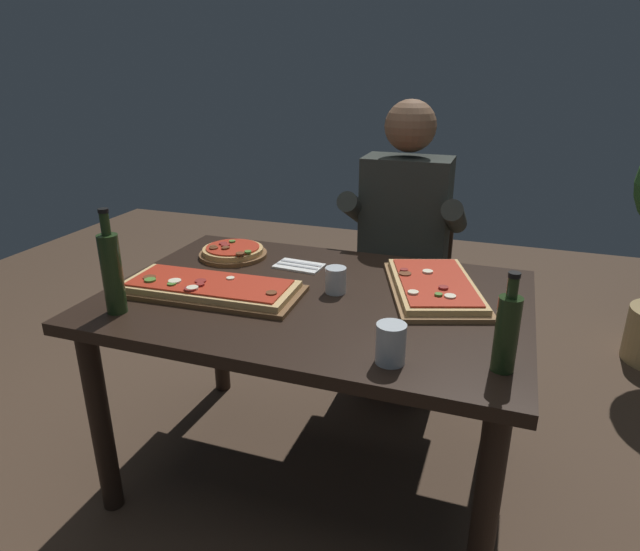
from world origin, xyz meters
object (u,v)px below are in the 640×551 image
at_px(pizza_rectangular_left, 434,286).
at_px(tumbler_near_camera, 391,344).
at_px(tumbler_far_side, 336,281).
at_px(pizza_rectangular_front, 210,288).
at_px(oil_bottle_amber, 112,271).
at_px(pizza_round_far, 233,252).
at_px(dining_table, 315,320).
at_px(wine_bottle_dark, 507,331).
at_px(seated_diner, 402,237).
at_px(diner_chair, 404,281).

relative_size(pizza_rectangular_left, tumbler_near_camera, 5.25).
bearing_deg(tumbler_far_side, pizza_rectangular_front, -159.20).
height_order(pizza_rectangular_left, oil_bottle_amber, oil_bottle_amber).
xyz_separation_m(pizza_rectangular_front, pizza_round_far, (-0.11, 0.37, -0.00)).
xyz_separation_m(dining_table, wine_bottle_dark, (0.61, -0.30, 0.20)).
relative_size(tumbler_near_camera, seated_diner, 0.08).
bearing_deg(wine_bottle_dark, pizza_rectangular_left, 117.68).
bearing_deg(pizza_rectangular_left, tumbler_far_side, -159.86).
xyz_separation_m(diner_chair, seated_diner, (-0.00, -0.12, 0.26)).
height_order(dining_table, pizza_round_far, pizza_round_far).
height_order(dining_table, diner_chair, diner_chair).
xyz_separation_m(pizza_round_far, oil_bottle_amber, (-0.09, -0.59, 0.12)).
height_order(pizza_rectangular_front, wine_bottle_dark, wine_bottle_dark).
xyz_separation_m(dining_table, diner_chair, (0.15, 0.86, -0.16)).
relative_size(pizza_rectangular_front, tumbler_far_side, 7.09).
bearing_deg(pizza_round_far, tumbler_far_side, -23.14).
xyz_separation_m(pizza_rectangular_front, tumbler_far_side, (0.40, 0.15, 0.02)).
xyz_separation_m(wine_bottle_dark, diner_chair, (-0.47, 1.16, -0.36)).
distance_m(pizza_rectangular_front, pizza_rectangular_left, 0.76).
relative_size(dining_table, pizza_rectangular_front, 2.22).
distance_m(wine_bottle_dark, diner_chair, 1.30).
bearing_deg(tumbler_far_side, tumbler_near_camera, -55.16).
xyz_separation_m(dining_table, pizza_rectangular_left, (0.37, 0.16, 0.12)).
distance_m(pizza_round_far, tumbler_near_camera, 0.99).
bearing_deg(oil_bottle_amber, pizza_round_far, 81.04).
height_order(dining_table, tumbler_near_camera, tumbler_near_camera).
bearing_deg(pizza_rectangular_left, wine_bottle_dark, -62.32).
height_order(pizza_round_far, tumbler_far_side, tumbler_far_side).
bearing_deg(tumbler_near_camera, wine_bottle_dark, 11.72).
xyz_separation_m(pizza_round_far, wine_bottle_dark, (1.06, -0.56, 0.09)).
bearing_deg(tumbler_near_camera, diner_chair, 98.82).
relative_size(pizza_rectangular_front, pizza_round_far, 2.32).
xyz_separation_m(pizza_rectangular_front, seated_diner, (0.49, 0.85, -0.02)).
relative_size(dining_table, wine_bottle_dark, 5.29).
bearing_deg(tumbler_near_camera, oil_bottle_amber, 178.58).
bearing_deg(seated_diner, pizza_round_far, -141.00).
distance_m(wine_bottle_dark, oil_bottle_amber, 1.15).
distance_m(pizza_rectangular_front, pizza_round_far, 0.38).
distance_m(pizza_rectangular_left, oil_bottle_amber, 1.04).
bearing_deg(oil_bottle_amber, tumbler_far_side, 32.27).
bearing_deg(pizza_rectangular_left, pizza_rectangular_front, -159.49).
distance_m(pizza_rectangular_left, tumbler_far_side, 0.34).
xyz_separation_m(wine_bottle_dark, oil_bottle_amber, (-1.15, -0.04, 0.03)).
bearing_deg(tumbler_near_camera, pizza_round_far, 141.84).
relative_size(pizza_rectangular_left, pizza_round_far, 2.10).
bearing_deg(pizza_rectangular_left, pizza_round_far, 173.06).
height_order(oil_bottle_amber, diner_chair, oil_bottle_amber).
distance_m(pizza_round_far, oil_bottle_amber, 0.61).
bearing_deg(diner_chair, tumbler_far_side, -96.24).
height_order(pizza_round_far, tumbler_near_camera, tumbler_near_camera).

